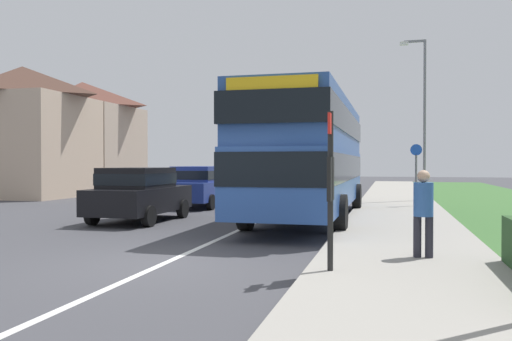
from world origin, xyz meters
name	(u,v)px	position (x,y,z in m)	size (l,w,h in m)	color
ground_plane	(166,263)	(0.00, 0.00, 0.00)	(120.00, 120.00, 0.00)	#424247
lane_marking_centre	(267,217)	(0.00, 8.00, 0.00)	(0.14, 60.00, 0.01)	silver
pavement_near_side	(401,227)	(4.20, 6.00, 0.06)	(3.20, 68.00, 0.12)	#9E998E
double_decker_bus	(310,152)	(1.44, 7.75, 2.14)	(2.80, 11.23, 3.70)	#284C93
parked_car_black	(139,192)	(-3.53, 5.86, 0.91)	(1.98, 3.95, 1.65)	black
parked_car_blue	(201,185)	(-3.57, 11.32, 0.91)	(1.94, 4.31, 1.65)	navy
parked_car_silver	(237,180)	(-3.73, 17.04, 0.92)	(1.93, 4.58, 1.68)	#B7B7BC
parked_car_red	(266,177)	(-3.51, 22.59, 0.90)	(2.01, 3.96, 1.64)	#B21E1E
pedestrian_at_stop	(423,209)	(4.47, 1.04, 0.98)	(0.34, 0.34, 1.67)	#23232D
bus_stop_sign	(330,179)	(3.00, -0.49, 1.54)	(0.09, 0.52, 2.60)	black
cycle_route_sign	(416,172)	(4.87, 12.52, 1.43)	(0.44, 0.08, 2.52)	slate
street_lamp_mid	(422,109)	(5.28, 15.79, 4.19)	(1.14, 0.20, 7.29)	slate
house_terrace_far_side	(55,134)	(-14.95, 17.74, 3.45)	(6.33, 10.94, 6.89)	#C1A88E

